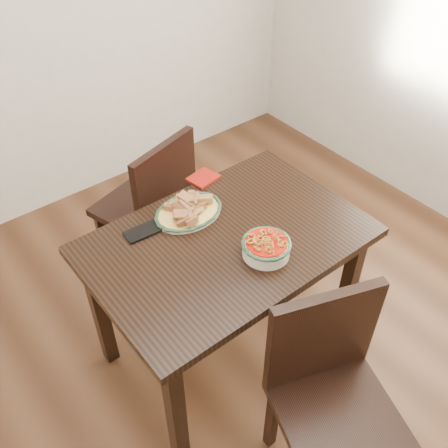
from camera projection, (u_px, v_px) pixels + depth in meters
floor at (242, 360)px, 2.47m from camera, size 3.50×3.50×0.00m
dining_table at (227, 256)px, 2.11m from camera, size 1.14×0.76×0.75m
chair_far at (152, 202)px, 2.61m from camera, size 0.52×0.52×0.89m
chair_near at (330, 387)px, 1.82m from camera, size 0.54×0.54×0.89m
fish_plate at (188, 206)px, 2.12m from camera, size 0.30×0.24×0.11m
noodle_bowl at (266, 246)px, 1.94m from camera, size 0.20×0.20×0.08m
smartphone at (143, 231)px, 2.06m from camera, size 0.15×0.09×0.01m
napkin at (203, 178)px, 2.34m from camera, size 0.15×0.13×0.01m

